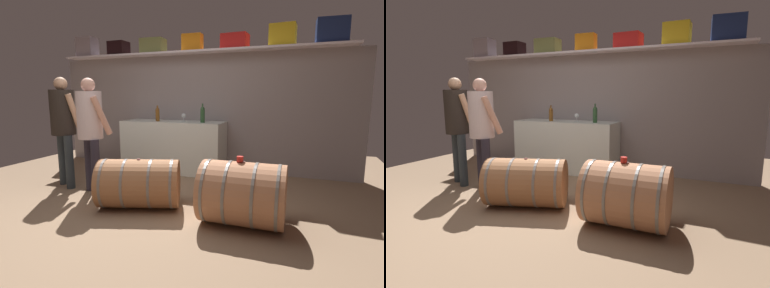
# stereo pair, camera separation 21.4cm
# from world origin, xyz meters

# --- Properties ---
(ground_plane) EXTENTS (6.52, 7.90, 0.02)m
(ground_plane) POSITION_xyz_m (0.00, 0.59, -0.01)
(ground_plane) COLOR #8B6E53
(back_wall_panel) EXTENTS (5.32, 0.10, 1.96)m
(back_wall_panel) POSITION_xyz_m (0.00, 2.35, 0.98)
(back_wall_panel) COLOR gray
(back_wall_panel) RESTS_ON ground
(high_shelf_board) EXTENTS (4.89, 0.40, 0.03)m
(high_shelf_board) POSITION_xyz_m (0.00, 2.20, 1.97)
(high_shelf_board) COLOR silver
(high_shelf_board) RESTS_ON back_wall_panel
(toolcase_grey) EXTENTS (0.34, 0.30, 0.35)m
(toolcase_grey) POSITION_xyz_m (-2.12, 2.20, 2.17)
(toolcase_grey) COLOR gray
(toolcase_grey) RESTS_ON high_shelf_board
(toolcase_black) EXTENTS (0.32, 0.28, 0.24)m
(toolcase_black) POSITION_xyz_m (-1.42, 2.20, 2.11)
(toolcase_black) COLOR black
(toolcase_black) RESTS_ON high_shelf_board
(toolcase_olive) EXTENTS (0.41, 0.30, 0.25)m
(toolcase_olive) POSITION_xyz_m (-0.72, 2.20, 2.11)
(toolcase_olive) COLOR olive
(toolcase_olive) RESTS_ON high_shelf_board
(toolcase_orange) EXTENTS (0.33, 0.19, 0.27)m
(toolcase_orange) POSITION_xyz_m (-0.00, 2.20, 2.13)
(toolcase_orange) COLOR orange
(toolcase_orange) RESTS_ON high_shelf_board
(toolcase_red) EXTENTS (0.41, 0.33, 0.23)m
(toolcase_red) POSITION_xyz_m (0.71, 2.20, 2.10)
(toolcase_red) COLOR red
(toolcase_red) RESTS_ON high_shelf_board
(toolcase_yellow) EXTENTS (0.38, 0.30, 0.31)m
(toolcase_yellow) POSITION_xyz_m (1.42, 2.20, 2.15)
(toolcase_yellow) COLOR yellow
(toolcase_yellow) RESTS_ON high_shelf_board
(toolcase_navy) EXTENTS (0.43, 0.29, 0.34)m
(toolcase_navy) POSITION_xyz_m (2.08, 2.20, 2.16)
(toolcase_navy) COLOR navy
(toolcase_navy) RESTS_ON high_shelf_board
(work_cabinet) EXTENTS (1.73, 0.57, 0.85)m
(work_cabinet) POSITION_xyz_m (-0.28, 2.00, 0.43)
(work_cabinet) COLOR white
(work_cabinet) RESTS_ON ground
(wine_bottle_green) EXTENTS (0.07, 0.07, 0.30)m
(wine_bottle_green) POSITION_xyz_m (0.27, 1.94, 0.98)
(wine_bottle_green) COLOR #2E5530
(wine_bottle_green) RESTS_ON work_cabinet
(wine_bottle_amber) EXTENTS (0.07, 0.07, 0.26)m
(wine_bottle_amber) POSITION_xyz_m (-0.52, 1.92, 0.97)
(wine_bottle_amber) COLOR brown
(wine_bottle_amber) RESTS_ON work_cabinet
(wine_glass) EXTENTS (0.08, 0.08, 0.13)m
(wine_glass) POSITION_xyz_m (-0.10, 2.04, 0.94)
(wine_glass) COLOR white
(wine_glass) RESTS_ON work_cabinet
(wine_barrel_near) EXTENTS (0.82, 0.65, 0.65)m
(wine_barrel_near) POSITION_xyz_m (1.25, 0.28, 0.32)
(wine_barrel_near) COLOR #AF734E
(wine_barrel_near) RESTS_ON ground
(wine_barrel_far) EXTENTS (1.04, 0.81, 0.57)m
(wine_barrel_far) POSITION_xyz_m (0.05, 0.33, 0.28)
(wine_barrel_far) COLOR #9D6640
(wine_barrel_far) RESTS_ON ground
(tasting_cup) EXTENTS (0.06, 0.06, 0.05)m
(tasting_cup) POSITION_xyz_m (1.22, 0.28, 0.67)
(tasting_cup) COLOR red
(tasting_cup) RESTS_ON wine_barrel_near
(winemaker_pouring) EXTENTS (0.49, 0.44, 1.52)m
(winemaker_pouring) POSITION_xyz_m (-1.33, 0.67, 0.94)
(winemaker_pouring) COLOR #2C353A
(winemaker_pouring) RESTS_ON ground
(visitor_tasting) EXTENTS (0.50, 0.45, 1.50)m
(visitor_tasting) POSITION_xyz_m (-0.79, 0.57, 0.92)
(visitor_tasting) COLOR #2B2734
(visitor_tasting) RESTS_ON ground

